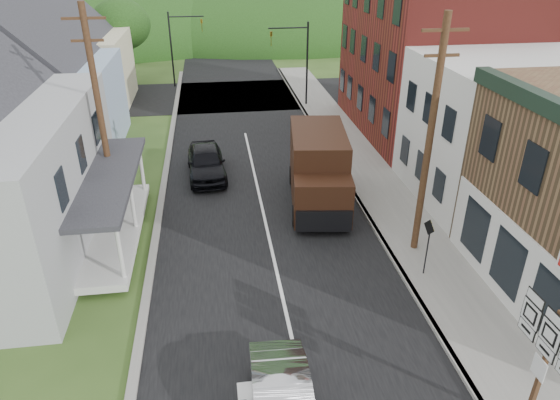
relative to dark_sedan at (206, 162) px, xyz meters
name	(u,v)px	position (x,y,z in m)	size (l,w,h in m)	color
ground	(288,322)	(2.48, -11.76, -0.79)	(120.00, 120.00, 0.00)	#2D4719
road	(257,188)	(2.48, -1.76, -0.79)	(9.00, 90.00, 0.02)	black
cross_road	(236,95)	(2.48, 15.24, -0.79)	(60.00, 9.00, 0.02)	black
sidewalk_right	(384,197)	(8.38, -3.76, -0.72)	(2.80, 55.00, 0.15)	slate
curb_right	(357,199)	(7.03, -3.76, -0.72)	(0.20, 55.00, 0.15)	slate
curb_left	(160,212)	(-2.17, -3.76, -0.73)	(0.30, 55.00, 0.12)	slate
storefront_white	(509,132)	(13.78, -4.26, 2.46)	(8.00, 7.00, 6.50)	silver
storefront_red	(430,52)	(13.78, 5.24, 4.21)	(8.00, 12.00, 10.00)	maroon
house_blue	(49,86)	(-8.52, 5.24, 2.90)	(7.14, 8.16, 7.28)	#90A3C5
house_cream	(75,55)	(-9.02, 14.24, 2.90)	(7.14, 8.16, 7.28)	beige
utility_pole_right	(429,140)	(8.08, -8.26, 3.86)	(1.60, 0.26, 9.00)	#472D19
utility_pole_left	(100,116)	(-4.02, -3.76, 3.86)	(1.60, 0.26, 9.00)	#472D19
traffic_signal_right	(298,55)	(6.78, 11.74, 2.97)	(2.87, 0.20, 6.00)	black
traffic_signal_left	(179,41)	(-1.82, 18.74, 2.97)	(2.87, 0.20, 6.00)	black
tree_left_d	(121,25)	(-6.52, 20.24, 4.09)	(4.80, 4.80, 6.94)	#382616
forested_ridge	(223,37)	(2.48, 43.24, -0.79)	(90.00, 30.00, 16.00)	black
dark_sedan	(206,162)	(0.00, 0.00, 0.00)	(1.87, 4.65, 1.58)	black
delivery_van	(319,170)	(5.10, -3.80, 0.91)	(3.15, 6.26, 3.36)	black
route_sign_cluster	(545,354)	(7.75, -16.44, 1.67)	(0.20, 2.04, 3.57)	#472D19
warning_sign	(428,240)	(7.74, -10.00, 0.80)	(0.15, 0.62, 2.26)	black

